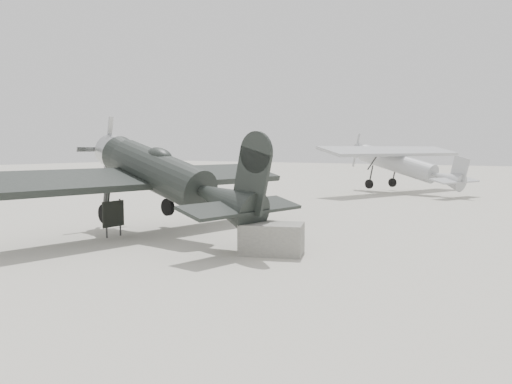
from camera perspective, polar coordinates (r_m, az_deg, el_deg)
ground at (r=16.82m, az=0.91°, el=-5.31°), size 160.00×160.00×0.00m
lowwing_monoplane at (r=17.09m, az=-10.04°, el=1.67°), size 8.65×12.01×3.86m
highwing_monoplane at (r=35.08m, az=16.21°, el=3.53°), size 9.05×12.42×3.57m
equipment_block at (r=14.29m, az=1.82°, el=-5.36°), size 2.04×1.67×0.88m
sign_board at (r=17.68m, az=-16.00°, el=-2.49°), size 0.08×0.89×1.28m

